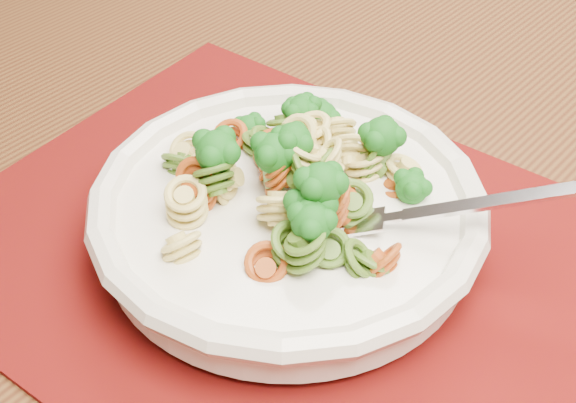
% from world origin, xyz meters
% --- Properties ---
extents(dining_table, '(1.57, 1.30, 0.71)m').
position_xyz_m(dining_table, '(-0.24, 0.04, 0.61)').
color(dining_table, '#583618').
rests_on(dining_table, ground).
extents(placemat, '(0.56, 0.49, 0.00)m').
position_xyz_m(placemat, '(-0.24, -0.07, 0.71)').
color(placemat, '#560F03').
rests_on(placemat, dining_table).
extents(pasta_bowl, '(0.27, 0.27, 0.05)m').
position_xyz_m(pasta_bowl, '(-0.24, -0.06, 0.74)').
color(pasta_bowl, white).
rests_on(pasta_bowl, placemat).
extents(pasta_broccoli_heap, '(0.23, 0.23, 0.06)m').
position_xyz_m(pasta_broccoli_heap, '(-0.24, -0.06, 0.75)').
color(pasta_broccoli_heap, '#DAC16C').
rests_on(pasta_broccoli_heap, pasta_bowl).
extents(fork, '(0.18, 0.06, 0.08)m').
position_xyz_m(fork, '(-0.19, -0.07, 0.75)').
color(fork, silver).
rests_on(fork, pasta_bowl).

